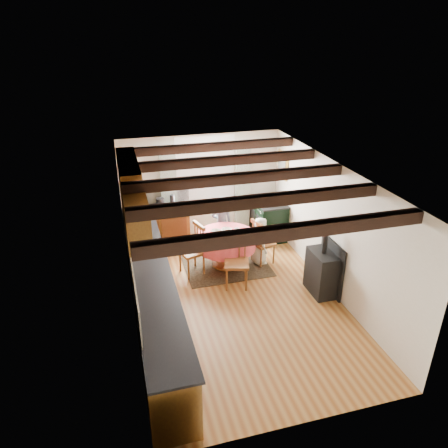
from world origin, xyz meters
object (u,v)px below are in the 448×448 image
object	(u,v)px
cast_iron_stove	(323,262)
aga_range	(268,218)
chair_near	(237,262)
child_far	(221,223)
chair_right	(263,241)
cup	(237,231)
child_right	(260,241)
dining_table	(226,250)
chair_left	(191,250)

from	to	relation	value
cast_iron_stove	aga_range	bearing A→B (deg)	92.57
chair_near	cast_iron_stove	world-z (taller)	cast_iron_stove
child_far	aga_range	bearing A→B (deg)	-164.82
chair_right	cup	world-z (taller)	chair_right
child_right	dining_table	bearing A→B (deg)	85.27
cup	dining_table	bearing A→B (deg)	-177.05
aga_range	child_far	world-z (taller)	child_far
chair_near	chair_left	bearing A→B (deg)	152.64
chair_near	child_right	size ratio (longest dim) A/B	1.03
chair_near	cup	world-z (taller)	chair_near
chair_near	child_right	bearing A→B (deg)	60.40
chair_near	chair_left	distance (m)	0.99
aga_range	cast_iron_stove	bearing A→B (deg)	-87.43
chair_near	cast_iron_stove	distance (m)	1.57
dining_table	cup	xyz separation A→B (m)	(0.22, 0.01, 0.41)
child_far	cup	distance (m)	0.79
chair_near	child_right	distance (m)	1.00
dining_table	chair_left	size ratio (longest dim) A/B	1.14
dining_table	aga_range	xyz separation A→B (m)	(1.31, 1.07, 0.09)
dining_table	chair_near	distance (m)	0.78
dining_table	cast_iron_stove	xyz separation A→B (m)	(1.42, -1.38, 0.29)
cast_iron_stove	cup	bearing A→B (deg)	130.79
aga_range	child_right	bearing A→B (deg)	-118.50
dining_table	aga_range	size ratio (longest dim) A/B	1.22
chair_left	aga_range	world-z (taller)	chair_left
dining_table	child_right	size ratio (longest dim) A/B	1.18
dining_table	chair_near	world-z (taller)	chair_near
chair_near	chair_right	size ratio (longest dim) A/B	1.08
aga_range	child_right	size ratio (longest dim) A/B	0.97
chair_near	chair_left	size ratio (longest dim) A/B	1.00
dining_table	child_right	world-z (taller)	child_right
child_far	cup	world-z (taller)	child_far
child_right	child_far	bearing A→B (deg)	35.25
chair_left	cup	distance (m)	0.99
aga_range	child_right	xyz separation A→B (m)	(-0.61, -1.13, 0.06)
cast_iron_stove	cup	size ratio (longest dim) A/B	11.98
chair_left	child_right	bearing A→B (deg)	74.19
child_right	cast_iron_stove	bearing A→B (deg)	-150.85
aga_range	chair_right	bearing A→B (deg)	-115.53
chair_near	child_right	world-z (taller)	chair_near
chair_left	child_far	xyz separation A→B (m)	(0.85, 0.87, 0.09)
chair_near	child_far	size ratio (longest dim) A/B	0.86
chair_right	cast_iron_stove	xyz separation A→B (m)	(0.65, -1.33, 0.16)
chair_near	cup	bearing A→B (deg)	88.88
chair_near	cup	size ratio (longest dim) A/B	9.71
chair_left	dining_table	bearing A→B (deg)	80.00
chair_near	aga_range	world-z (taller)	chair_near
chair_near	dining_table	bearing A→B (deg)	104.76
dining_table	chair_right	world-z (taller)	chair_right
cast_iron_stove	cup	world-z (taller)	cast_iron_stove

